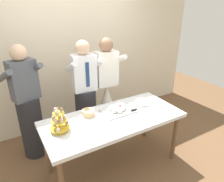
{
  "coord_description": "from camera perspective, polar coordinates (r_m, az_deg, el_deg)",
  "views": [
    {
      "loc": [
        -1.16,
        -1.94,
        2.14
      ],
      "look_at": [
        0.06,
        0.15,
        1.07
      ],
      "focal_mm": 32.8,
      "sensor_mm": 36.0,
      "label": 1
    }
  ],
  "objects": [
    {
      "name": "ground_plane",
      "position": [
        3.11,
        0.41,
        -19.73
      ],
      "size": [
        8.0,
        8.0,
        0.0
      ],
      "primitive_type": "plane",
      "color": "brown"
    },
    {
      "name": "person_guest",
      "position": [
        3.1,
        -22.19,
        -4.91
      ],
      "size": [
        0.57,
        0.59,
        1.66
      ],
      "color": "#232328",
      "rests_on": "ground_plane"
    },
    {
      "name": "round_cake",
      "position": [
        2.67,
        -6.6,
        -6.19
      ],
      "size": [
        0.24,
        0.24,
        0.08
      ],
      "color": "white",
      "rests_on": "dessert_table"
    },
    {
      "name": "person_bride",
      "position": [
        3.4,
        -1.48,
        -3.56
      ],
      "size": [
        0.56,
        0.56,
        1.66
      ],
      "color": "white",
      "rests_on": "ground_plane"
    },
    {
      "name": "main_cake_tray",
      "position": [
        2.75,
        1.65,
        -5.01
      ],
      "size": [
        0.44,
        0.31,
        0.12
      ],
      "color": "silver",
      "rests_on": "dessert_table"
    },
    {
      "name": "dessert_table",
      "position": [
        2.68,
        0.45,
        -8.76
      ],
      "size": [
        1.8,
        0.8,
        0.78
      ],
      "color": "silver",
      "rests_on": "ground_plane"
    },
    {
      "name": "plate_stack",
      "position": [
        2.98,
        8.32,
        -3.23
      ],
      "size": [
        0.2,
        0.21,
        0.05
      ],
      "color": "white",
      "rests_on": "dessert_table"
    },
    {
      "name": "cupcake_stand",
      "position": [
        2.4,
        -14.49,
        -8.32
      ],
      "size": [
        0.23,
        0.23,
        0.31
      ],
      "color": "gold",
      "rests_on": "dessert_table"
    },
    {
      "name": "rear_wall",
      "position": [
        3.64,
        -11.5,
        12.35
      ],
      "size": [
        5.2,
        0.1,
        2.9
      ],
      "primitive_type": "cube",
      "color": "beige",
      "rests_on": "ground_plane"
    },
    {
      "name": "person_groom",
      "position": [
        3.16,
        -7.38,
        -2.59
      ],
      "size": [
        0.5,
        0.52,
        1.66
      ],
      "color": "#232328",
      "rests_on": "ground_plane"
    }
  ]
}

